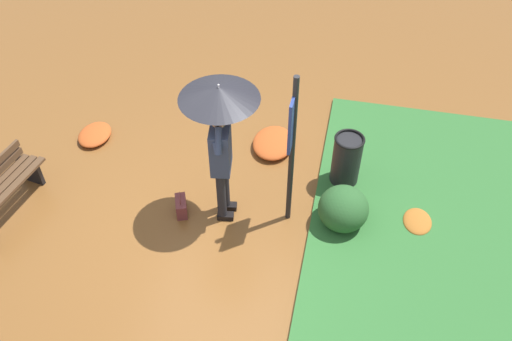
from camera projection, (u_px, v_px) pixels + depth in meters
name	position (u px, v px, depth m)	size (l,w,h in m)	color
ground_plane	(216.00, 221.00, 7.34)	(18.00, 18.00, 0.00)	brown
grass_verge	(463.00, 227.00, 7.23)	(4.80, 4.00, 0.05)	#2D662D
person_with_umbrella	(220.00, 121.00, 6.41)	(0.96, 0.96, 2.04)	black
info_sign_post	(292.00, 137.00, 6.37)	(0.44, 0.07, 2.30)	black
handbag	(181.00, 206.00, 7.36)	(0.33, 0.24, 0.37)	brown
trash_bin	(346.00, 160.00, 7.57)	(0.42, 0.42, 0.83)	black
shrub_cluster	(345.00, 208.00, 7.14)	(0.73, 0.66, 0.60)	#285628
leaf_pile_near_person	(273.00, 143.00, 8.32)	(0.78, 0.62, 0.17)	#B74C1E
leaf_pile_by_bench	(417.00, 221.00, 7.27)	(0.47, 0.38, 0.10)	#A86023
leaf_pile_far_path	(95.00, 135.00, 8.49)	(0.61, 0.49, 0.13)	#B74C1E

